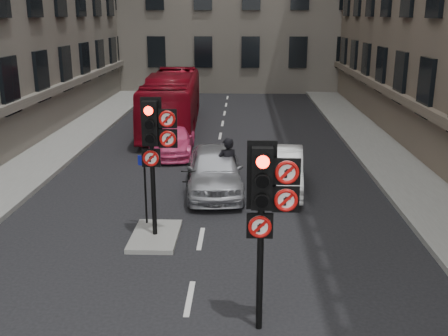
# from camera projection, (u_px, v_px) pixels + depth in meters

# --- Properties ---
(pavement_left) EXTENTS (3.00, 50.00, 0.16)m
(pavement_left) POSITION_uv_depth(u_px,v_px,m) (33.00, 161.00, 20.63)
(pavement_left) COLOR gray
(pavement_left) RESTS_ON ground
(pavement_right) EXTENTS (3.00, 50.00, 0.16)m
(pavement_right) POSITION_uv_depth(u_px,v_px,m) (401.00, 165.00, 20.14)
(pavement_right) COLOR gray
(pavement_right) RESTS_ON ground
(centre_island) EXTENTS (1.20, 2.00, 0.12)m
(centre_island) POSITION_uv_depth(u_px,v_px,m) (155.00, 236.00, 13.72)
(centre_island) COLOR gray
(centre_island) RESTS_ON ground
(signal_near) EXTENTS (0.91, 0.40, 3.58)m
(signal_near) POSITION_uv_depth(u_px,v_px,m) (266.00, 198.00, 9.07)
(signal_near) COLOR black
(signal_near) RESTS_ON ground
(signal_far) EXTENTS (0.91, 0.40, 3.58)m
(signal_far) POSITION_uv_depth(u_px,v_px,m) (155.00, 138.00, 12.96)
(signal_far) COLOR black
(signal_far) RESTS_ON centre_island
(car_silver) EXTENTS (2.13, 4.57, 1.52)m
(car_silver) POSITION_uv_depth(u_px,v_px,m) (215.00, 169.00, 17.13)
(car_silver) COLOR #AEB0B6
(car_silver) RESTS_ON ground
(car_white) EXTENTS (1.78, 4.26, 1.37)m
(car_white) POSITION_uv_depth(u_px,v_px,m) (280.00, 170.00, 17.35)
(car_white) COLOR silver
(car_white) RESTS_ON ground
(car_pink) EXTENTS (1.83, 4.19, 1.20)m
(car_pink) POSITION_uv_depth(u_px,v_px,m) (173.00, 139.00, 21.90)
(car_pink) COLOR #EB4583
(car_pink) RESTS_ON ground
(bus_red) EXTENTS (2.82, 10.21, 2.82)m
(bus_red) POSITION_uv_depth(u_px,v_px,m) (172.00, 101.00, 26.40)
(bus_red) COLOR maroon
(bus_red) RESTS_ON ground
(motorcycle) EXTENTS (0.63, 1.76, 1.04)m
(motorcycle) POSITION_uv_depth(u_px,v_px,m) (189.00, 181.00, 16.71)
(motorcycle) COLOR black
(motorcycle) RESTS_ON ground
(motorcyclist) EXTENTS (0.80, 0.66, 1.89)m
(motorcyclist) POSITION_uv_depth(u_px,v_px,m) (227.00, 166.00, 16.80)
(motorcyclist) COLOR black
(motorcyclist) RESTS_ON ground
(info_sign) EXTENTS (0.33, 0.14, 1.92)m
(info_sign) POSITION_uv_depth(u_px,v_px,m) (145.00, 180.00, 14.07)
(info_sign) COLOR black
(info_sign) RESTS_ON centre_island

